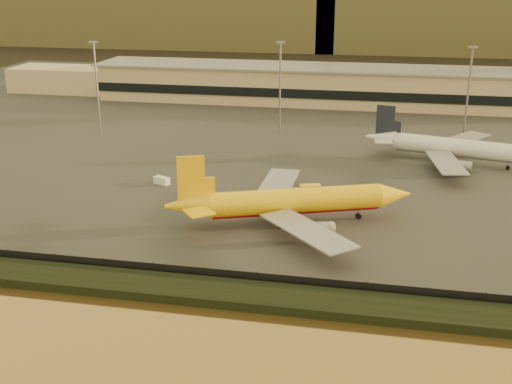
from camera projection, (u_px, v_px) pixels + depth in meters
ground at (260, 250)px, 106.72m from camera, size 900.00×900.00×0.00m
embankment at (238, 295)px, 90.75m from camera, size 320.00×7.00×1.40m
tarmac at (320, 123)px, 194.62m from camera, size 320.00×220.00×0.20m
perimeter_fence at (244, 278)px, 94.26m from camera, size 300.00×0.05×2.20m
terminal_building at (288, 84)px, 223.58m from camera, size 202.00×25.00×12.60m
apron_light_masts at (371, 84)px, 168.18m from camera, size 152.20×12.20×25.40m
dhl_cargo_jet at (291, 202)px, 116.31m from camera, size 44.13×41.82×13.67m
white_narrowbody_jet at (455, 148)px, 152.71m from camera, size 43.14×41.32×12.52m
gse_vehicle_yellow at (310, 190)px, 132.42m from camera, size 4.78×3.19×1.98m
gse_vehicle_white at (162, 180)px, 138.77m from camera, size 3.81×2.82×1.56m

